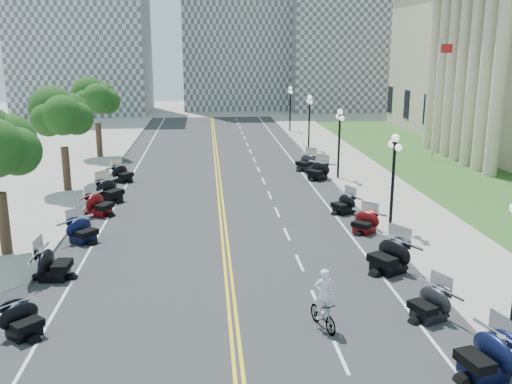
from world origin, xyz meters
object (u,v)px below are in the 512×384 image
object	(u,v)px
flagpole	(436,101)
motorcycle_n_3	(485,354)
cyclist_rider	(324,276)
bicycle	(323,315)

from	to	relation	value
flagpole	motorcycle_n_3	world-z (taller)	flagpole
cyclist_rider	bicycle	bearing A→B (deg)	-0.00
motorcycle_n_3	flagpole	bearing A→B (deg)	146.85
flagpole	bicycle	distance (m)	32.17
flagpole	bicycle	xyz separation A→B (m)	(-15.00, -28.10, -4.49)
flagpole	cyclist_rider	xyz separation A→B (m)	(-15.00, -28.10, -3.07)
flagpole	bicycle	world-z (taller)	flagpole
flagpole	motorcycle_n_3	xyz separation A→B (m)	(-10.96, -31.40, -4.27)
flagpole	bicycle	size ratio (longest dim) A/B	5.87
flagpole	cyclist_rider	world-z (taller)	flagpole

